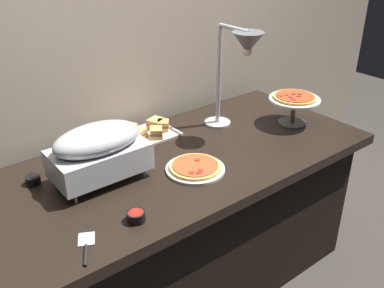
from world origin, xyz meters
name	(u,v)px	position (x,y,z in m)	size (l,w,h in m)	color
ground_plane	(180,281)	(0.00, 0.00, 0.00)	(8.00, 8.00, 0.00)	#38332D
back_wall	(116,43)	(0.00, 0.50, 1.20)	(4.40, 0.04, 2.40)	#B7A893
buffet_table	(179,224)	(0.00, 0.00, 0.39)	(1.90, 0.84, 0.76)	black
chafing_dish	(99,150)	(-0.36, 0.05, 0.90)	(0.39, 0.23, 0.25)	#B7BABF
heat_lamp	(241,54)	(0.40, 0.03, 1.18)	(0.15, 0.34, 0.54)	#B7BABF
pizza_plate_front	(196,168)	(0.00, -0.13, 0.77)	(0.26, 0.26, 0.03)	white
pizza_plate_center	(294,101)	(0.72, -0.06, 0.89)	(0.27, 0.27, 0.16)	#595B60
sandwich_platter	(146,131)	(0.02, 0.29, 0.78)	(0.33, 0.22, 0.06)	white
sauce_cup_near	(136,216)	(-0.39, -0.28, 0.78)	(0.07, 0.07, 0.04)	black
sauce_cup_far	(33,180)	(-0.60, 0.20, 0.78)	(0.06, 0.06, 0.04)	black
serving_spatula	(86,247)	(-0.60, -0.30, 0.76)	(0.11, 0.17, 0.01)	#B7BABF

